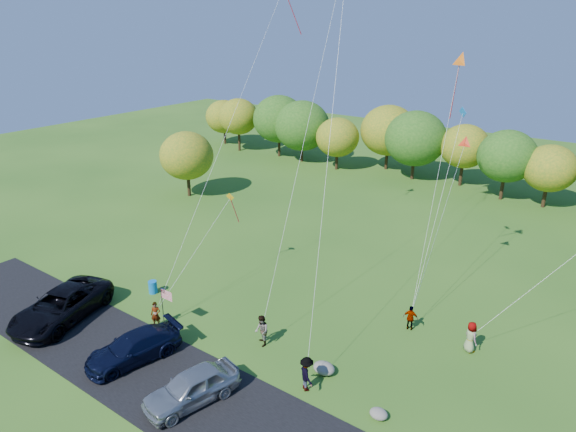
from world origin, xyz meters
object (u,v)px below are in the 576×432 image
object	(u,v)px
flyer_a	(156,315)
flyer_c	(307,374)
minivan_dark	(61,306)
minivan_navy	(134,348)
trash_barrel	(153,287)
flyer_e	(471,337)
park_bench	(85,284)
flyer_b	(262,331)
minivan_silver	(192,387)
flyer_d	(411,318)

from	to	relation	value
flyer_a	flyer_c	size ratio (longest dim) A/B	0.87
minivan_dark	flyer_c	bearing A→B (deg)	-3.02
minivan_navy	trash_barrel	size ratio (longest dim) A/B	6.02
flyer_c	trash_barrel	size ratio (longest dim) A/B	2.16
minivan_dark	flyer_a	size ratio (longest dim) A/B	4.13
flyer_e	trash_barrel	world-z (taller)	flyer_e
flyer_a	park_bench	xyz separation A→B (m)	(-7.43, -0.01, -0.30)
flyer_e	trash_barrel	distance (m)	20.91
minivan_dark	trash_barrel	world-z (taller)	minivan_dark
flyer_b	trash_barrel	xyz separation A→B (m)	(-9.94, 0.31, -0.51)
minivan_silver	flyer_d	world-z (taller)	minivan_silver
flyer_a	trash_barrel	size ratio (longest dim) A/B	1.88
minivan_silver	flyer_e	distance (m)	15.74
flyer_d	trash_barrel	size ratio (longest dim) A/B	1.81
park_bench	flyer_d	bearing A→B (deg)	13.54
minivan_dark	trash_barrel	bearing A→B (deg)	55.38
flyer_b	flyer_d	xyz separation A→B (m)	(6.37, 6.58, -0.15)
trash_barrel	flyer_d	bearing A→B (deg)	21.04
park_bench	trash_barrel	xyz separation A→B (m)	(3.99, 2.65, -0.09)
minivan_dark	flyer_d	distance (m)	21.77
minivan_navy	flyer_e	distance (m)	19.00
minivan_dark	flyer_d	world-z (taller)	minivan_dark
flyer_a	flyer_d	distance (m)	15.65
minivan_dark	minivan_navy	distance (m)	7.02
minivan_dark	flyer_c	xyz separation A→B (m)	(16.13, 3.65, -0.06)
minivan_dark	flyer_b	xyz separation A→B (m)	(11.86, 5.32, -0.07)
flyer_c	flyer_d	bearing A→B (deg)	-68.24
flyer_b	park_bench	xyz separation A→B (m)	(-13.92, -2.34, -0.42)
flyer_a	minivan_silver	bearing A→B (deg)	-59.52
minivan_navy	trash_barrel	distance (m)	7.59
minivan_silver	flyer_c	size ratio (longest dim) A/B	2.56
minivan_silver	flyer_b	size ratio (longest dim) A/B	2.58
minivan_silver	trash_barrel	size ratio (longest dim) A/B	5.53
minivan_silver	minivan_navy	bearing A→B (deg)	-170.70
flyer_a	flyer_d	world-z (taller)	flyer_a
flyer_a	flyer_e	world-z (taller)	flyer_e
flyer_d	flyer_e	bearing A→B (deg)	168.54
flyer_c	park_bench	world-z (taller)	flyer_c
minivan_silver	flyer_b	xyz separation A→B (m)	(-0.20, 5.77, 0.06)
minivan_silver	flyer_c	bearing A→B (deg)	59.74
park_bench	flyer_e	bearing A→B (deg)	10.13
minivan_silver	park_bench	distance (m)	14.54
minivan_dark	flyer_a	xyz separation A→B (m)	(5.37, 2.99, -0.18)
flyer_a	flyer_c	distance (m)	10.79
minivan_silver	trash_barrel	xyz separation A→B (m)	(-10.13, 6.08, -0.45)
flyer_e	park_bench	world-z (taller)	flyer_e
minivan_navy	minivan_silver	xyz separation A→B (m)	(5.04, -0.46, 0.06)
flyer_a	park_bench	bearing A→B (deg)	147.74
flyer_b	flyer_c	xyz separation A→B (m)	(4.27, -1.67, 0.01)
minivan_navy	flyer_b	xyz separation A→B (m)	(4.85, 5.31, 0.12)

